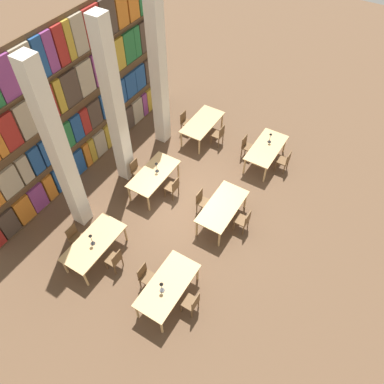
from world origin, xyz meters
TOP-DOWN VIEW (x-y plane):
  - ground_plane at (0.00, 0.00)m, footprint 40.00×40.00m
  - bookshelf_bank at (0.00, 4.27)m, footprint 9.63×0.35m
  - pillar_left at (-2.40, 2.71)m, footprint 0.46×0.46m
  - pillar_center at (0.00, 2.71)m, footprint 0.46×0.46m
  - pillar_right at (2.40, 2.71)m, footprint 0.46×0.46m
  - reading_table_0 at (-3.27, -1.34)m, footprint 2.02×0.98m
  - chair_0 at (-3.25, -2.12)m, footprint 0.42×0.40m
  - chair_1 at (-3.25, -0.57)m, footprint 0.42×0.40m
  - desk_lamp_0 at (-3.48, -1.31)m, footprint 0.14×0.14m
  - reading_table_1 at (-0.05, -1.32)m, footprint 2.02×0.98m
  - chair_2 at (-0.01, -2.09)m, footprint 0.42×0.40m
  - chair_3 at (-0.01, -0.55)m, footprint 0.42×0.40m
  - reading_table_2 at (3.25, -1.40)m, footprint 2.02×0.98m
  - chair_4 at (3.23, -2.17)m, footprint 0.42×0.40m
  - chair_5 at (3.23, -0.62)m, footprint 0.42×0.40m
  - desk_lamp_1 at (3.57, -1.36)m, footprint 0.14×0.14m
  - reading_table_3 at (-3.26, 1.32)m, footprint 2.02×0.98m
  - chair_6 at (-3.30, 0.55)m, footprint 0.42×0.40m
  - chair_7 at (-3.30, 2.09)m, footprint 0.42×0.40m
  - desk_lamp_2 at (-3.31, 1.30)m, footprint 0.14×0.14m
  - reading_table_4 at (-0.02, 1.41)m, footprint 2.02×0.98m
  - chair_8 at (0.00, 0.64)m, footprint 0.42×0.40m
  - chair_9 at (0.00, 2.19)m, footprint 0.42×0.40m
  - desk_lamp_3 at (0.13, 1.37)m, footprint 0.14×0.14m
  - reading_table_5 at (3.28, 1.38)m, footprint 2.02×0.98m
  - chair_10 at (3.25, 0.61)m, footprint 0.42×0.40m
  - chair_11 at (3.25, 2.15)m, footprint 0.42×0.40m

SIDE VIEW (x-z plane):
  - ground_plane at x=0.00m, z-range 0.00..0.00m
  - chair_0 at x=-3.25m, z-range 0.04..0.94m
  - chair_1 at x=-3.25m, z-range 0.04..0.94m
  - chair_2 at x=-0.01m, z-range 0.04..0.94m
  - chair_3 at x=-0.01m, z-range 0.04..0.94m
  - chair_4 at x=3.23m, z-range 0.04..0.94m
  - chair_5 at x=3.23m, z-range 0.04..0.94m
  - chair_6 at x=-3.30m, z-range 0.04..0.94m
  - chair_7 at x=-3.30m, z-range 0.04..0.94m
  - chair_8 at x=0.00m, z-range 0.04..0.94m
  - chair_9 at x=0.00m, z-range 0.04..0.94m
  - chair_10 at x=3.25m, z-range 0.04..0.94m
  - chair_11 at x=3.25m, z-range 0.04..0.94m
  - reading_table_0 at x=-3.27m, z-range 0.31..1.08m
  - reading_table_1 at x=-0.05m, z-range 0.31..1.08m
  - reading_table_2 at x=3.25m, z-range 0.31..1.08m
  - reading_table_3 at x=-3.26m, z-range 0.31..1.08m
  - reading_table_4 at x=-0.02m, z-range 0.31..1.08m
  - reading_table_5 at x=3.28m, z-range 0.31..1.08m
  - desk_lamp_0 at x=-3.48m, z-range 0.85..1.27m
  - desk_lamp_1 at x=3.57m, z-range 0.85..1.27m
  - desk_lamp_3 at x=0.13m, z-range 0.85..1.28m
  - desk_lamp_2 at x=-3.31m, z-range 0.86..1.32m
  - bookshelf_bank at x=0.00m, z-range -0.02..5.48m
  - pillar_left at x=-2.40m, z-range 0.00..6.00m
  - pillar_center at x=0.00m, z-range 0.00..6.00m
  - pillar_right at x=2.40m, z-range 0.00..6.00m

